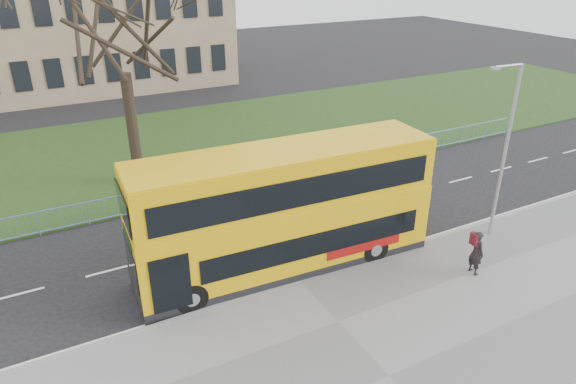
{
  "coord_description": "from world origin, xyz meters",
  "views": [
    {
      "loc": [
        -7.59,
        -14.95,
        10.97
      ],
      "look_at": [
        0.9,
        1.0,
        2.39
      ],
      "focal_mm": 32.0,
      "sensor_mm": 36.0,
      "label": 1
    }
  ],
  "objects": [
    {
      "name": "street_lamp",
      "position": [
        8.64,
        -2.36,
        4.02
      ],
      "size": [
        1.51,
        0.28,
        7.11
      ],
      "rotation": [
        0.0,
        0.0,
        -0.09
      ],
      "color": "#94969C",
      "rests_on": "pavement"
    },
    {
      "name": "pedestrian",
      "position": [
        5.93,
        -4.14,
        0.98
      ],
      "size": [
        0.47,
        0.66,
        1.72
      ],
      "primitive_type": "imported",
      "rotation": [
        0.0,
        0.0,
        1.48
      ],
      "color": "black",
      "rests_on": "pavement"
    },
    {
      "name": "civic_building",
      "position": [
        -5.0,
        35.0,
        7.0
      ],
      "size": [
        30.0,
        15.0,
        14.0
      ],
      "primitive_type": "cube",
      "color": "#836A53",
      "rests_on": "ground"
    },
    {
      "name": "guard_railing",
      "position": [
        0.0,
        6.6,
        0.55
      ],
      "size": [
        40.0,
        0.12,
        1.1
      ],
      "primitive_type": null,
      "color": "#74A2CE",
      "rests_on": "ground"
    },
    {
      "name": "grass_verge",
      "position": [
        0.0,
        14.3,
        0.04
      ],
      "size": [
        80.0,
        15.4,
        0.08
      ],
      "primitive_type": "cube",
      "color": "#1E3915",
      "rests_on": "ground"
    },
    {
      "name": "kerb",
      "position": [
        0.0,
        -1.55,
        0.07
      ],
      "size": [
        80.0,
        0.2,
        0.14
      ],
      "primitive_type": "cube",
      "color": "gray",
      "rests_on": "ground"
    },
    {
      "name": "yellow_bus",
      "position": [
        0.1,
        -0.3,
        2.5
      ],
      "size": [
        11.23,
        3.2,
        4.66
      ],
      "rotation": [
        0.0,
        0.0,
        -0.05
      ],
      "color": "#E2AB09",
      "rests_on": "ground"
    },
    {
      "name": "bare_tree",
      "position": [
        -3.0,
        10.0,
        6.76
      ],
      "size": [
        9.35,
        9.35,
        13.35
      ],
      "primitive_type": null,
      "color": "black",
      "rests_on": "grass_verge"
    },
    {
      "name": "pavement",
      "position": [
        0.0,
        -6.75,
        0.06
      ],
      "size": [
        80.0,
        10.5,
        0.12
      ],
      "primitive_type": "cube",
      "color": "slate",
      "rests_on": "ground"
    },
    {
      "name": "ground",
      "position": [
        0.0,
        0.0,
        0.0
      ],
      "size": [
        120.0,
        120.0,
        0.0
      ],
      "primitive_type": "plane",
      "color": "black",
      "rests_on": "ground"
    }
  ]
}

